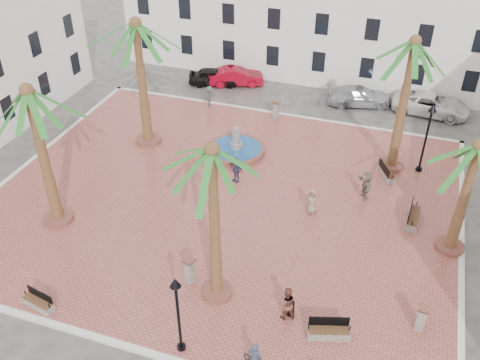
{
  "coord_description": "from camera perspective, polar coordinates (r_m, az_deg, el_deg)",
  "views": [
    {
      "loc": [
        8.87,
        -23.0,
        18.64
      ],
      "look_at": [
        1.0,
        0.0,
        1.6
      ],
      "focal_mm": 40.0,
      "sensor_mm": 36.0,
      "label": 1
    }
  ],
  "objects": [
    {
      "name": "litter_bin",
      "position": [
        24.3,
        5.38,
        -13.45
      ],
      "size": [
        0.37,
        0.37,
        0.72
      ],
      "primitive_type": "cylinder",
      "color": "black",
      "rests_on": "plaza"
    },
    {
      "name": "fountain",
      "position": [
        34.69,
        -0.42,
        3.33
      ],
      "size": [
        3.72,
        3.72,
        1.92
      ],
      "color": "brown",
      "rests_on": "plaza"
    },
    {
      "name": "pedestrian_east",
      "position": [
        31.08,
        13.26,
        -0.57
      ],
      "size": [
        1.14,
        1.69,
        1.75
      ],
      "primitive_type": "imported",
      "rotation": [
        0.0,
        0.0,
        -1.15
      ],
      "color": "#76675A",
      "rests_on": "plaza"
    },
    {
      "name": "pedestrian_fountain_a",
      "position": [
        29.5,
        7.68,
        -2.24
      ],
      "size": [
        0.8,
        0.55,
        1.56
      ],
      "primitive_type": "imported",
      "rotation": [
        0.0,
        0.0,
        -0.07
      ],
      "color": "#8A7456",
      "rests_on": "plaza"
    },
    {
      "name": "palm_nw",
      "position": [
        33.51,
        -10.93,
        14.64
      ],
      "size": [
        5.49,
        5.49,
        8.45
      ],
      "color": "brown",
      "rests_on": "plaza"
    },
    {
      "name": "building_north",
      "position": [
        46.04,
        7.22,
        17.23
      ],
      "size": [
        30.4,
        7.4,
        9.5
      ],
      "color": "white",
      "rests_on": "ground"
    },
    {
      "name": "bench_ne",
      "position": [
        33.56,
        15.33,
        0.7
      ],
      "size": [
        1.24,
        1.74,
        0.89
      ],
      "rotation": [
        0.0,
        0.0,
        2.05
      ],
      "color": "gray",
      "rests_on": "plaza"
    },
    {
      "name": "lamppost_e",
      "position": [
        33.36,
        19.47,
        5.37
      ],
      "size": [
        0.49,
        0.49,
        4.53
      ],
      "color": "black",
      "rests_on": "plaza"
    },
    {
      "name": "palm_s",
      "position": [
        20.74,
        -2.95,
        1.36
      ],
      "size": [
        4.59,
        4.59,
        8.13
      ],
      "color": "brown",
      "rests_on": "plaza"
    },
    {
      "name": "bollard_se",
      "position": [
        25.39,
        -5.39,
        -9.55
      ],
      "size": [
        0.61,
        0.61,
        1.41
      ],
      "rotation": [
        0.0,
        0.0,
        -0.25
      ],
      "color": "gray",
      "rests_on": "plaza"
    },
    {
      "name": "pedestrian_north",
      "position": [
        40.25,
        -3.27,
        8.89
      ],
      "size": [
        0.9,
        1.17,
        1.6
      ],
      "primitive_type": "imported",
      "rotation": [
        0.0,
        0.0,
        1.23
      ],
      "color": "#444549",
      "rests_on": "plaza"
    },
    {
      "name": "bench_e",
      "position": [
        30.35,
        17.98,
        -3.85
      ],
      "size": [
        0.72,
        1.96,
        1.02
      ],
      "rotation": [
        0.0,
        0.0,
        1.5
      ],
      "color": "gray",
      "rests_on": "plaza"
    },
    {
      "name": "plaza",
      "position": [
        30.86,
        -1.76,
        -1.97
      ],
      "size": [
        26.0,
        22.0,
        0.15
      ],
      "primitive_type": "cube",
      "color": "#A95248",
      "rests_on": "ground"
    },
    {
      "name": "kerb_e",
      "position": [
        29.84,
        22.52,
        -6.69
      ],
      "size": [
        0.3,
        22.3,
        0.16
      ],
      "primitive_type": "cube",
      "color": "silver",
      "rests_on": "ground"
    },
    {
      "name": "lamppost_s",
      "position": [
        21.33,
        -6.73,
        -12.87
      ],
      "size": [
        0.44,
        0.44,
        4.06
      ],
      "color": "black",
      "rests_on": "plaza"
    },
    {
      "name": "kerb_s",
      "position": [
        23.82,
        -11.43,
        -17.18
      ],
      "size": [
        26.3,
        0.3,
        0.16
      ],
      "primitive_type": "cube",
      "color": "silver",
      "rests_on": "ground"
    },
    {
      "name": "kerb_w",
      "position": [
        36.77,
        -21.13,
        2.12
      ],
      "size": [
        0.3,
        22.3,
        0.16
      ],
      "primitive_type": "cube",
      "color": "silver",
      "rests_on": "ground"
    },
    {
      "name": "palm_ne",
      "position": [
        31.49,
        17.91,
        12.43
      ],
      "size": [
        5.09,
        5.09,
        8.47
      ],
      "color": "brown",
      "rests_on": "plaza"
    },
    {
      "name": "bollard_n",
      "position": [
        38.6,
        3.87,
        7.49
      ],
      "size": [
        0.49,
        0.49,
        1.34
      ],
      "rotation": [
        0.0,
        0.0,
        -0.02
      ],
      "color": "gray",
      "rests_on": "plaza"
    },
    {
      "name": "bench_se",
      "position": [
        23.77,
        9.43,
        -15.69
      ],
      "size": [
        1.9,
        1.07,
        0.96
      ],
      "rotation": [
        0.0,
        0.0,
        0.3
      ],
      "color": "gray",
      "rests_on": "plaza"
    },
    {
      "name": "car_silver",
      "position": [
        41.76,
        12.62,
        8.73
      ],
      "size": [
        5.26,
        3.27,
        1.42
      ],
      "primitive_type": "imported",
      "rotation": [
        0.0,
        0.0,
        1.85
      ],
      "color": "#B1B2BA",
      "rests_on": "ground"
    },
    {
      "name": "cyclist_a",
      "position": [
        22.04,
        1.58,
        -18.42
      ],
      "size": [
        0.6,
        0.42,
        1.58
      ],
      "primitive_type": "imported",
      "rotation": [
        0.0,
        0.0,
        3.07
      ],
      "color": "#30394D",
      "rests_on": "plaza"
    },
    {
      "name": "ground",
      "position": [
        30.91,
        -1.76,
        -2.08
      ],
      "size": [
        120.0,
        120.0,
        0.0
      ],
      "primitive_type": "plane",
      "color": "#56544F",
      "rests_on": "ground"
    },
    {
      "name": "bench_s",
      "position": [
        26.17,
        -20.69,
        -12.17
      ],
      "size": [
        1.65,
        0.79,
        0.84
      ],
      "rotation": [
        0.0,
        0.0,
        -0.2
      ],
      "color": "gray",
      "rests_on": "plaza"
    },
    {
      "name": "car_white",
      "position": [
        41.88,
        19.7,
        7.64
      ],
      "size": [
        5.69,
        2.99,
        1.53
      ],
      "primitive_type": "imported",
      "rotation": [
        0.0,
        0.0,
        1.49
      ],
      "color": "silver",
      "rests_on": "ground"
    },
    {
      "name": "car_red",
      "position": [
        43.97,
        -0.4,
        10.98
      ],
      "size": [
        4.63,
        2.95,
        1.44
      ],
      "primitive_type": "imported",
      "rotation": [
        0.0,
        0.0,
        1.92
      ],
      "color": "maroon",
      "rests_on": "ground"
    },
    {
      "name": "palm_sw",
      "position": [
        27.28,
        -21.42,
        7.26
      ],
      "size": [
        5.14,
        5.14,
        8.07
      ],
      "color": "brown",
      "rests_on": "plaza"
    },
    {
      "name": "palm_e",
      "position": [
        26.48,
        23.83,
        1.97
      ],
      "size": [
        4.74,
        4.74,
        6.42
      ],
      "color": "brown",
      "rests_on": "plaza"
    },
    {
      "name": "pedestrian_fountain_b",
      "position": [
        31.66,
        -0.43,
        1.17
      ],
      "size": [
        1.08,
        0.79,
        1.7
      ],
      "primitive_type": "imported",
      "rotation": [
        0.0,
        0.0,
        -0.43
      ],
      "color": "#313959",
      "rests_on": "plaza"
    },
    {
      "name": "bollard_e",
      "position": [
        24.66,
        18.78,
        -13.77
      ],
      "size": [
        0.5,
        0.5,
        1.29
      ],
      "rotation": [
        0.0,
        0.0,
        -0.1
      ],
      "color": "gray",
      "rests_on": "plaza"
    },
    {
      "name": "kerb_n",
      "position": [
        39.74,
        3.8,
        7.11
      ],
      "size": [
        26.3,
        0.3,
        0.16
      ],
      "primitive_type": "cube",
      "color": "silver",
      "rests_on": "ground"
    },
    {
      "name": "car_black",
      "position": [
        44.06,
        -2.78,
        10.95
      ],
      "size": [
        4.35,
        2.72,
        1.38
      ],
      "primitive_type": "imported",
      "rotation": [
        0.0,
        0.0,
        1.86
      ],
      "color": "black",
      "rests_on": "ground"
    },
    {
      "name": "cyclist_b",
      "position": [
        23.79,
        4.97,
        -12.98
      ],
      "size": [
        1.04,
        0.96,
        1.72
      ],
      "primitive_type": "imported",
      "rotation": [
        0.0,
        0.0,
        3.6
      ],
      "color": "brown",
      "rests_on": "plaza"
    }
  ]
}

